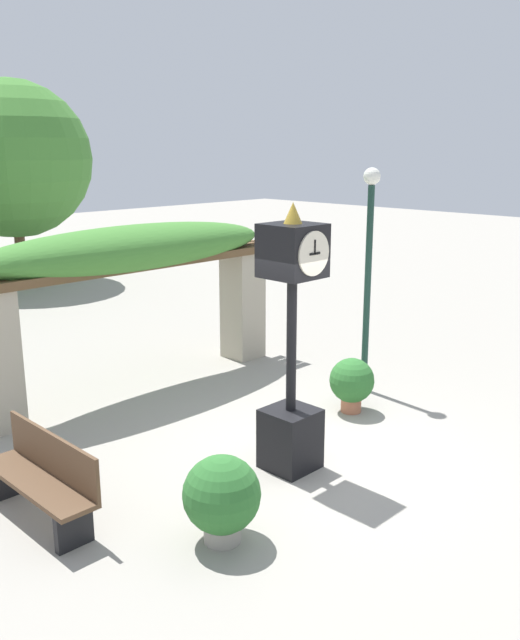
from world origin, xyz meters
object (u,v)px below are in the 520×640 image
(pedestal_clock, at_px, (291,349))
(potted_plant_near_right, at_px, (222,497))
(park_bench, at_px, (43,478))
(potted_plant_near_left, at_px, (352,382))
(lamp_post, at_px, (369,254))

(pedestal_clock, distance_m, potted_plant_near_right, 1.97)
(pedestal_clock, relative_size, park_bench, 1.83)
(potted_plant_near_left, bearing_deg, lamp_post, 25.34)
(pedestal_clock, relative_size, lamp_post, 0.92)
(lamp_post, bearing_deg, potted_plant_near_left, -154.66)
(potted_plant_near_right, xyz_separation_m, lamp_post, (4.37, 1.53, 1.67))
(potted_plant_near_left, distance_m, lamp_post, 1.94)
(park_bench, distance_m, lamp_post, 5.62)
(pedestal_clock, height_order, potted_plant_near_right, pedestal_clock)
(pedestal_clock, bearing_deg, potted_plant_near_left, 16.01)
(pedestal_clock, height_order, potted_plant_near_left, pedestal_clock)
(pedestal_clock, distance_m, lamp_post, 3.00)
(potted_plant_near_right, distance_m, lamp_post, 4.92)
(pedestal_clock, relative_size, potted_plant_near_left, 3.94)
(pedestal_clock, xyz_separation_m, potted_plant_near_left, (1.90, 0.55, -1.01))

